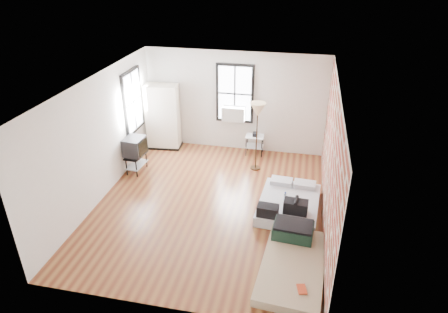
% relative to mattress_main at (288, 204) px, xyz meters
% --- Properties ---
extents(ground, '(6.00, 6.00, 0.00)m').
position_rel_mattress_main_xyz_m(ground, '(-1.74, -0.17, -0.15)').
color(ground, '#582717').
rests_on(ground, ground).
extents(room_shell, '(5.02, 6.02, 2.80)m').
position_rel_mattress_main_xyz_m(room_shell, '(-1.51, 0.19, 1.59)').
color(room_shell, silver).
rests_on(room_shell, ground).
extents(mattress_main, '(1.37, 1.79, 0.55)m').
position_rel_mattress_main_xyz_m(mattress_main, '(0.00, 0.00, 0.00)').
color(mattress_main, silver).
rests_on(mattress_main, ground).
extents(mattress_bare, '(1.24, 2.15, 0.45)m').
position_rel_mattress_main_xyz_m(mattress_bare, '(0.19, -1.70, -0.02)').
color(mattress_bare, tan).
rests_on(mattress_bare, ground).
extents(wardrobe, '(0.98, 0.62, 1.86)m').
position_rel_mattress_main_xyz_m(wardrobe, '(-3.74, 2.48, 0.77)').
color(wardrobe, black).
rests_on(wardrobe, ground).
extents(side_table, '(0.50, 0.41, 0.65)m').
position_rel_mattress_main_xyz_m(side_table, '(-1.12, 2.55, 0.29)').
color(side_table, black).
rests_on(side_table, ground).
extents(floor_lamp, '(0.39, 0.39, 1.82)m').
position_rel_mattress_main_xyz_m(floor_lamp, '(-0.97, 1.71, 1.41)').
color(floor_lamp, black).
rests_on(floor_lamp, ground).
extents(tv_stand, '(0.51, 0.69, 0.94)m').
position_rel_mattress_main_xyz_m(tv_stand, '(-3.96, 0.94, 0.52)').
color(tv_stand, black).
rests_on(tv_stand, ground).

